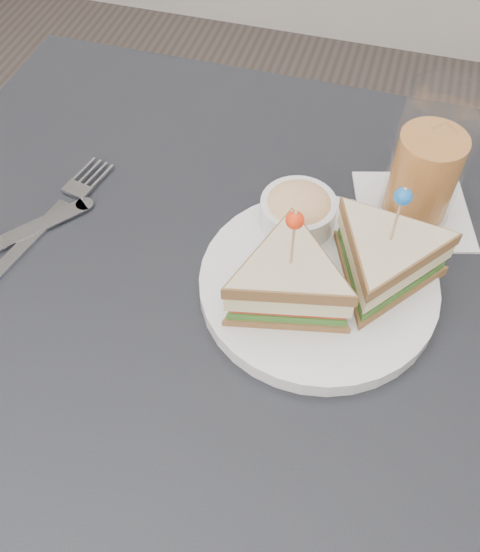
% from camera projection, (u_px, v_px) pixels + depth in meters
% --- Properties ---
extents(ground_plane, '(3.50, 3.50, 0.00)m').
position_uv_depth(ground_plane, '(234.00, 528.00, 1.20)').
color(ground_plane, '#3F3833').
extents(table, '(0.80, 0.80, 0.75)m').
position_uv_depth(table, '(229.00, 352.00, 0.67)').
color(table, black).
rests_on(table, ground).
extents(plate_meal, '(0.30, 0.30, 0.14)m').
position_uv_depth(plate_meal, '(328.00, 267.00, 0.59)').
color(plate_meal, white).
rests_on(plate_meal, table).
extents(cutlery_fork, '(0.06, 0.21, 0.01)m').
position_uv_depth(cutlery_fork, '(54.00, 214.00, 0.68)').
color(cutlery_fork, '#B8BEC4').
rests_on(cutlery_fork, table).
extents(cutlery_knife, '(0.14, 0.17, 0.01)m').
position_uv_depth(cutlery_knife, '(1.00, 243.00, 0.66)').
color(cutlery_knife, silver).
rests_on(cutlery_knife, table).
extents(drink_set, '(0.15, 0.15, 0.16)m').
position_uv_depth(drink_set, '(427.00, 165.00, 0.63)').
color(drink_set, white).
rests_on(drink_set, table).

